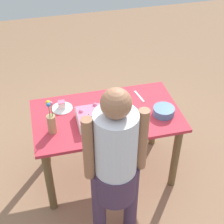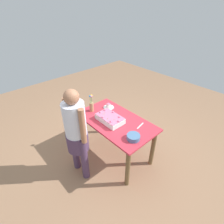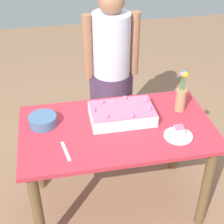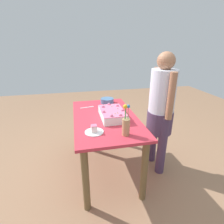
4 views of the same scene
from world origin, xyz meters
name	(u,v)px [view 2 (image 2 of 4)]	position (x,y,z in m)	size (l,w,h in m)	color
ground_plane	(115,153)	(0.00, 0.00, 0.00)	(8.00, 8.00, 0.00)	#956E50
dining_table	(116,127)	(0.00, 0.00, 0.61)	(1.30, 0.74, 0.75)	#C63040
sheet_cake	(110,118)	(-0.05, -0.08, 0.80)	(0.44, 0.27, 0.12)	white
serving_plate_with_slice	(109,106)	(-0.37, 0.17, 0.78)	(0.19, 0.19, 0.08)	white
cake_knife	(140,126)	(0.36, 0.19, 0.76)	(0.19, 0.02, 0.00)	silver
flower_vase	(91,105)	(-0.48, -0.11, 0.87)	(0.07, 0.07, 0.31)	tan
fruit_bowl	(133,137)	(0.48, -0.12, 0.79)	(0.19, 0.19, 0.07)	#4B719C
person_standing	(76,131)	(-0.09, -0.67, 0.85)	(0.45, 0.31, 1.49)	#4A3352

